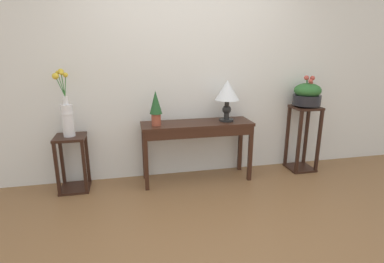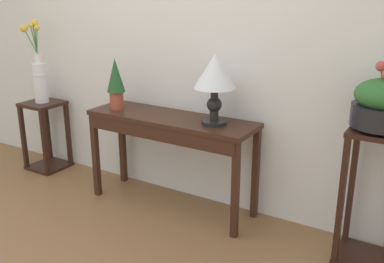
{
  "view_description": "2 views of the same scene",
  "coord_description": "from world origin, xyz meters",
  "px_view_note": "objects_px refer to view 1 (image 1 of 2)",
  "views": [
    {
      "loc": [
        -0.73,
        -2.08,
        1.59
      ],
      "look_at": [
        0.01,
        1.3,
        0.62
      ],
      "focal_mm": 28.08,
      "sensor_mm": 36.0,
      "label": 1
    },
    {
      "loc": [
        1.84,
        -1.32,
        1.63
      ],
      "look_at": [
        0.22,
        1.32,
        0.63
      ],
      "focal_mm": 41.32,
      "sensor_mm": 36.0,
      "label": 2
    }
  ],
  "objects_px": {
    "potted_plant_on_console": "(156,106)",
    "pedestal_stand_right": "(303,139)",
    "flower_vase_tall_left": "(67,114)",
    "table_lamp": "(227,93)",
    "pedestal_stand_left": "(73,163)",
    "console_table": "(197,131)",
    "planter_bowl_wide_right": "(307,94)"
  },
  "relations": [
    {
      "from": "potted_plant_on_console",
      "to": "pedestal_stand_right",
      "type": "bearing_deg",
      "value": 1.68
    },
    {
      "from": "potted_plant_on_console",
      "to": "flower_vase_tall_left",
      "type": "relative_size",
      "value": 0.54
    },
    {
      "from": "table_lamp",
      "to": "pedestal_stand_left",
      "type": "xyz_separation_m",
      "value": [
        -1.8,
        0.03,
        -0.75
      ]
    },
    {
      "from": "pedestal_stand_left",
      "to": "console_table",
      "type": "bearing_deg",
      "value": -2.18
    },
    {
      "from": "console_table",
      "to": "flower_vase_tall_left",
      "type": "distance_m",
      "value": 1.47
    },
    {
      "from": "console_table",
      "to": "pedestal_stand_right",
      "type": "height_order",
      "value": "pedestal_stand_right"
    },
    {
      "from": "table_lamp",
      "to": "flower_vase_tall_left",
      "type": "xyz_separation_m",
      "value": [
        -1.81,
        0.03,
        -0.17
      ]
    },
    {
      "from": "pedestal_stand_right",
      "to": "flower_vase_tall_left",
      "type": "bearing_deg",
      "value": 179.82
    },
    {
      "from": "potted_plant_on_console",
      "to": "planter_bowl_wide_right",
      "type": "xyz_separation_m",
      "value": [
        1.92,
        0.06,
        0.07
      ]
    },
    {
      "from": "console_table",
      "to": "flower_vase_tall_left",
      "type": "bearing_deg",
      "value": 177.89
    },
    {
      "from": "potted_plant_on_console",
      "to": "pedestal_stand_left",
      "type": "height_order",
      "value": "potted_plant_on_console"
    },
    {
      "from": "console_table",
      "to": "pedestal_stand_left",
      "type": "relative_size",
      "value": 2.04
    },
    {
      "from": "pedestal_stand_right",
      "to": "table_lamp",
      "type": "bearing_deg",
      "value": -178.95
    },
    {
      "from": "flower_vase_tall_left",
      "to": "potted_plant_on_console",
      "type": "bearing_deg",
      "value": -3.93
    },
    {
      "from": "pedestal_stand_left",
      "to": "planter_bowl_wide_right",
      "type": "height_order",
      "value": "planter_bowl_wide_right"
    },
    {
      "from": "console_table",
      "to": "planter_bowl_wide_right",
      "type": "distance_m",
      "value": 1.49
    },
    {
      "from": "table_lamp",
      "to": "flower_vase_tall_left",
      "type": "bearing_deg",
      "value": 179.09
    },
    {
      "from": "table_lamp",
      "to": "pedestal_stand_right",
      "type": "relative_size",
      "value": 0.57
    },
    {
      "from": "planter_bowl_wide_right",
      "to": "console_table",
      "type": "bearing_deg",
      "value": -178.27
    },
    {
      "from": "table_lamp",
      "to": "pedestal_stand_left",
      "type": "relative_size",
      "value": 0.76
    },
    {
      "from": "table_lamp",
      "to": "pedestal_stand_left",
      "type": "height_order",
      "value": "table_lamp"
    },
    {
      "from": "table_lamp",
      "to": "planter_bowl_wide_right",
      "type": "bearing_deg",
      "value": 1.03
    },
    {
      "from": "pedestal_stand_right",
      "to": "planter_bowl_wide_right",
      "type": "xyz_separation_m",
      "value": [
        0.0,
        -0.0,
        0.59
      ]
    },
    {
      "from": "pedestal_stand_left",
      "to": "flower_vase_tall_left",
      "type": "relative_size",
      "value": 0.88
    },
    {
      "from": "pedestal_stand_right",
      "to": "planter_bowl_wide_right",
      "type": "bearing_deg",
      "value": -77.29
    },
    {
      "from": "potted_plant_on_console",
      "to": "flower_vase_tall_left",
      "type": "xyz_separation_m",
      "value": [
        -0.96,
        0.07,
        -0.05
      ]
    },
    {
      "from": "table_lamp",
      "to": "flower_vase_tall_left",
      "type": "height_order",
      "value": "flower_vase_tall_left"
    },
    {
      "from": "planter_bowl_wide_right",
      "to": "table_lamp",
      "type": "bearing_deg",
      "value": -178.97
    },
    {
      "from": "potted_plant_on_console",
      "to": "console_table",
      "type": "bearing_deg",
      "value": 1.49
    },
    {
      "from": "potted_plant_on_console",
      "to": "flower_vase_tall_left",
      "type": "bearing_deg",
      "value": 176.07
    },
    {
      "from": "pedestal_stand_left",
      "to": "flower_vase_tall_left",
      "type": "xyz_separation_m",
      "value": [
        -0.0,
        -0.0,
        0.57
      ]
    },
    {
      "from": "console_table",
      "to": "flower_vase_tall_left",
      "type": "xyz_separation_m",
      "value": [
        -1.44,
        0.05,
        0.27
      ]
    }
  ]
}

